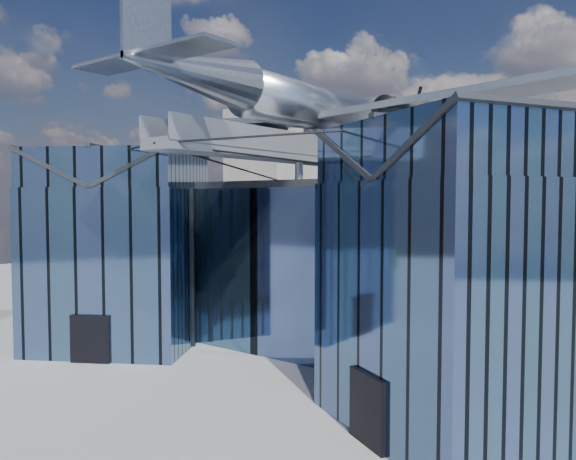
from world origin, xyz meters
The scene contains 4 objects.
ground_plane centered at (0.00, 0.00, 0.00)m, with size 120.00×120.00×0.00m, color gray.
museum centered at (0.00, 5.82, 5.54)m, with size 32.88×24.50×17.60m.
bg_towers centered at (1.45, 50.49, 10.01)m, with size 77.00×24.50×26.00m.
tree_side_w centered at (-24.33, 1.00, 3.29)m, with size 3.79×3.79×4.86m.
Camera 1 is at (18.05, -21.96, 8.77)m, focal length 35.00 mm.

